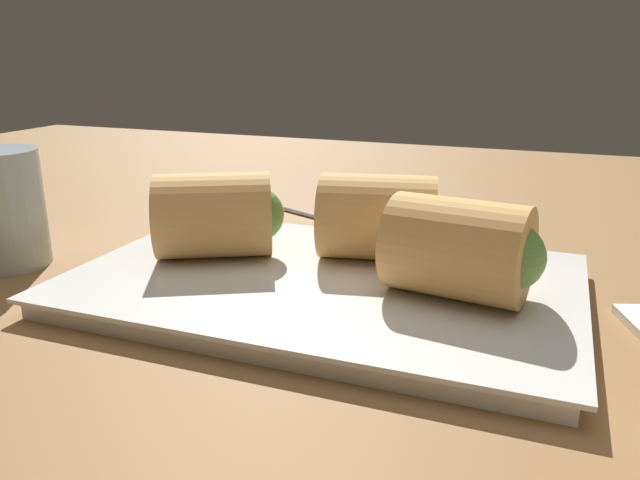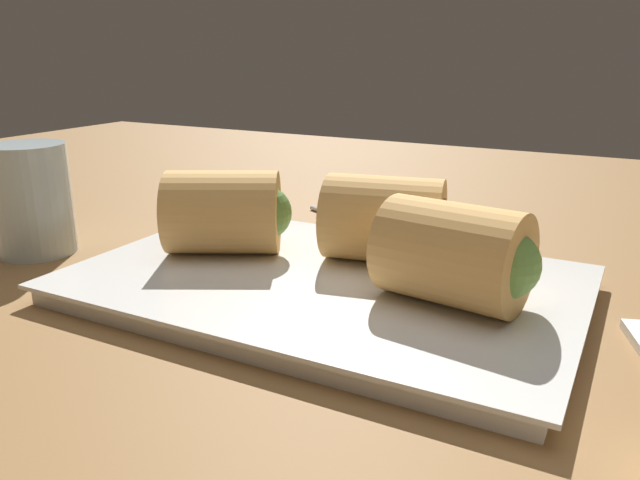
# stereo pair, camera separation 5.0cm
# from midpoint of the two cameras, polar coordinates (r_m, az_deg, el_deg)

# --- Properties ---
(table_surface) EXTENTS (1.80, 1.40, 0.02)m
(table_surface) POSITION_cam_midpoint_polar(r_m,az_deg,el_deg) (0.45, -2.38, -5.80)
(table_surface) COLOR olive
(table_surface) RESTS_ON ground
(serving_plate) EXTENTS (0.35, 0.23, 0.01)m
(serving_plate) POSITION_cam_midpoint_polar(r_m,az_deg,el_deg) (0.44, -3.26, -4.14)
(serving_plate) COLOR silver
(serving_plate) RESTS_ON table_surface
(roll_front_left) EXTENTS (0.10, 0.08, 0.06)m
(roll_front_left) POSITION_cam_midpoint_polar(r_m,az_deg,el_deg) (0.46, 2.90, 2.01)
(roll_front_left) COLOR #DBA356
(roll_front_left) RESTS_ON serving_plate
(roll_front_right) EXTENTS (0.10, 0.10, 0.06)m
(roll_front_right) POSITION_cam_midpoint_polar(r_m,az_deg,el_deg) (0.48, -12.10, 2.14)
(roll_front_right) COLOR #DBA356
(roll_front_right) RESTS_ON serving_plate
(roll_back_left) EXTENTS (0.10, 0.07, 0.06)m
(roll_back_left) POSITION_cam_midpoint_polar(r_m,az_deg,el_deg) (0.39, 9.77, -0.98)
(roll_back_left) COLOR #DBA356
(roll_back_left) RESTS_ON serving_plate
(spoon) EXTENTS (0.18, 0.09, 0.01)m
(spoon) POSITION_cam_midpoint_polar(r_m,az_deg,el_deg) (0.56, 4.52, 0.40)
(spoon) COLOR silver
(spoon) RESTS_ON table_surface
(drinking_glass) EXTENTS (0.06, 0.06, 0.09)m
(drinking_glass) POSITION_cam_midpoint_polar(r_m,az_deg,el_deg) (0.56, -29.37, 2.49)
(drinking_glass) COLOR silver
(drinking_glass) RESTS_ON table_surface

